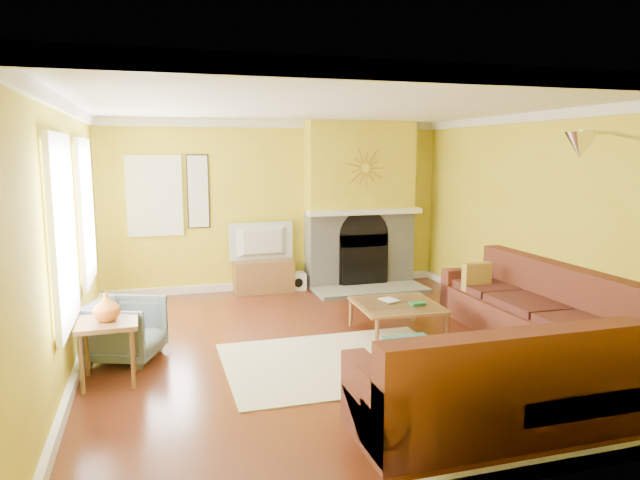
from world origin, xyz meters
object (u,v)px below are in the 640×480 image
object	(u,v)px
sectional_sofa	(461,321)
coffee_table	(397,319)
armchair	(125,330)
side_table	(109,352)
media_console	(263,276)

from	to	relation	value
sectional_sofa	coffee_table	size ratio (longest dim) A/B	3.70
armchair	side_table	world-z (taller)	armchair
sectional_sofa	coffee_table	bearing A→B (deg)	103.27
armchair	media_console	bearing A→B (deg)	-16.08
sectional_sofa	armchair	distance (m)	3.55
armchair	coffee_table	bearing A→B (deg)	-68.64
coffee_table	sectional_sofa	bearing A→B (deg)	-76.73
sectional_sofa	media_console	bearing A→B (deg)	111.16
side_table	coffee_table	bearing A→B (deg)	10.05
sectional_sofa	media_console	distance (m)	3.90
armchair	side_table	bearing A→B (deg)	-170.52
coffee_table	media_console	world-z (taller)	media_console
armchair	sectional_sofa	bearing A→B (deg)	-86.04
side_table	media_console	bearing A→B (deg)	56.25
sectional_sofa	coffee_table	world-z (taller)	sectional_sofa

